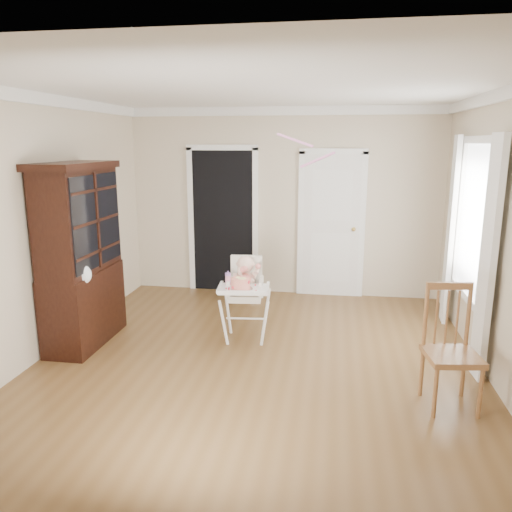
% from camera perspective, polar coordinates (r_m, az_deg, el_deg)
% --- Properties ---
extents(floor, '(5.00, 5.00, 0.00)m').
position_cam_1_polar(floor, '(5.26, 0.09, -12.00)').
color(floor, brown).
rests_on(floor, ground).
extents(ceiling, '(5.00, 5.00, 0.00)m').
position_cam_1_polar(ceiling, '(4.80, 0.11, 18.69)').
color(ceiling, white).
rests_on(ceiling, wall_back).
extents(wall_back, '(4.50, 0.00, 4.50)m').
position_cam_1_polar(wall_back, '(7.31, 3.15, 6.07)').
color(wall_back, beige).
rests_on(wall_back, floor).
extents(wall_left, '(0.00, 5.00, 5.00)m').
position_cam_1_polar(wall_left, '(5.65, -23.11, 3.05)').
color(wall_left, beige).
rests_on(wall_left, floor).
extents(wall_right, '(0.00, 5.00, 5.00)m').
position_cam_1_polar(wall_right, '(5.03, 26.35, 1.64)').
color(wall_right, beige).
rests_on(wall_right, floor).
extents(crown_molding, '(4.50, 5.00, 0.12)m').
position_cam_1_polar(crown_molding, '(4.79, 0.11, 17.98)').
color(crown_molding, white).
rests_on(crown_molding, ceiling).
extents(doorway, '(1.06, 0.05, 2.22)m').
position_cam_1_polar(doorway, '(7.47, -3.80, 4.34)').
color(doorway, black).
rests_on(doorway, wall_back).
extents(closet_door, '(0.96, 0.09, 2.13)m').
position_cam_1_polar(closet_door, '(7.29, 8.59, 3.35)').
color(closet_door, white).
rests_on(closet_door, wall_back).
extents(window_right, '(0.13, 1.84, 2.30)m').
position_cam_1_polar(window_right, '(5.78, 23.33, 2.59)').
color(window_right, white).
rests_on(window_right, wall_right).
extents(high_chair, '(0.61, 0.74, 0.97)m').
position_cam_1_polar(high_chair, '(5.63, -1.22, -3.78)').
color(high_chair, white).
rests_on(high_chair, floor).
extents(baby, '(0.30, 0.23, 0.45)m').
position_cam_1_polar(baby, '(5.61, -1.20, -2.27)').
color(baby, beige).
rests_on(baby, high_chair).
extents(cake, '(0.27, 0.27, 0.13)m').
position_cam_1_polar(cake, '(5.34, -1.78, -3.16)').
color(cake, silver).
rests_on(cake, high_chair).
extents(sippy_cup, '(0.07, 0.07, 0.16)m').
position_cam_1_polar(sippy_cup, '(5.53, -3.21, -2.55)').
color(sippy_cup, pink).
rests_on(sippy_cup, high_chair).
extents(china_cabinet, '(0.53, 1.19, 2.01)m').
position_cam_1_polar(china_cabinet, '(5.77, -19.39, 0.07)').
color(china_cabinet, black).
rests_on(china_cabinet, floor).
extents(dining_chair, '(0.48, 0.48, 1.05)m').
position_cam_1_polar(dining_chair, '(4.59, 21.39, -10.10)').
color(dining_chair, brown).
rests_on(dining_chair, floor).
extents(streamer, '(0.41, 0.31, 0.15)m').
position_cam_1_polar(streamer, '(5.43, 4.43, 13.08)').
color(streamer, '#FA90D1').
rests_on(streamer, ceiling).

